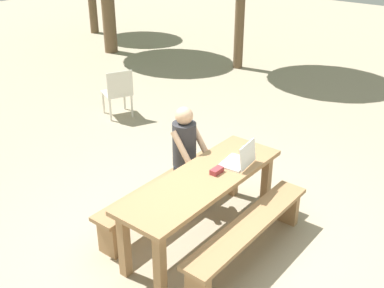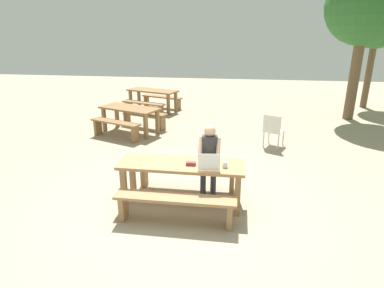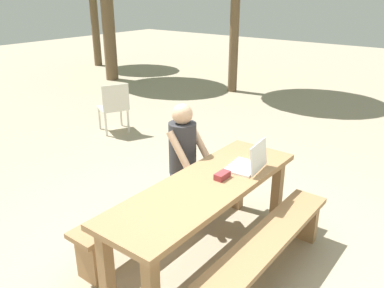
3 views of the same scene
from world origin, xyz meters
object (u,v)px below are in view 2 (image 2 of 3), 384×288
picnic_table_front (182,170)px  tree_rear (378,22)px  person_seated (209,154)px  tree_right (366,7)px  small_pouch (191,164)px  picnic_table_mid (153,93)px  picnic_table_rear (130,112)px  plastic_chair (273,130)px  laptop (209,165)px  coffee_mug (225,164)px

picnic_table_front → tree_rear: tree_rear is taller
person_seated → tree_right: (4.07, 5.75, 2.71)m
small_pouch → picnic_table_mid: (-2.36, 6.53, -0.14)m
small_pouch → picnic_table_rear: (-2.31, 3.84, -0.16)m
person_seated → tree_rear: 9.52m
picnic_table_mid → picnic_table_rear: picnic_table_mid is taller
small_pouch → plastic_chair: 3.57m
person_seated → picnic_table_mid: (-2.60, 5.94, -0.08)m
laptop → small_pouch: size_ratio=2.42×
small_pouch → laptop: bearing=-17.1°
picnic_table_front → plastic_chair: plastic_chair is taller
picnic_table_mid → picnic_table_rear: size_ratio=1.06×
laptop → coffee_mug: laptop is taller
tree_rear → person_seated: bearing=-124.1°
picnic_table_front → person_seated: person_seated is taller
laptop → plastic_chair: 3.53m
plastic_chair → tree_right: 5.13m
small_pouch → picnic_table_rear: small_pouch is taller
plastic_chair → picnic_table_mid: plastic_chair is taller
coffee_mug → picnic_table_mid: 7.14m
person_seated → picnic_table_rear: person_seated is taller
laptop → coffee_mug: size_ratio=4.10×
laptop → small_pouch: (-0.29, 0.09, -0.04)m
picnic_table_front → coffee_mug: size_ratio=22.66×
picnic_table_mid → small_pouch: bearing=-50.7°
tree_right → picnic_table_mid: bearing=178.4°
laptop → plastic_chair: (1.29, 3.27, -0.36)m
person_seated → plastic_chair: bearing=62.5°
small_pouch → tree_rear: tree_rear is taller
coffee_mug → tree_rear: (4.87, 8.23, 2.26)m
plastic_chair → tree_rear: 6.85m
laptop → small_pouch: 0.31m
picnic_table_front → laptop: (0.46, -0.15, 0.18)m
coffee_mug → tree_rear: size_ratio=0.02×
laptop → coffee_mug: bearing=-167.2°
plastic_chair → tree_rear: tree_rear is taller
picnic_table_front → tree_right: (4.47, 6.28, 2.81)m
person_seated → picnic_table_mid: bearing=113.6°
coffee_mug → picnic_table_rear: coffee_mug is taller
picnic_table_front → person_seated: size_ratio=1.65×
laptop → picnic_table_rear: bearing=-63.3°
small_pouch → person_seated: size_ratio=0.12×
tree_rear → picnic_table_front: bearing=-124.3°
person_seated → tree_rear: tree_rear is taller
picnic_table_mid → picnic_table_rear: (0.05, -2.69, -0.02)m
plastic_chair → picnic_table_rear: (-3.89, 0.66, 0.17)m
tree_right → tree_rear: (1.10, 1.89, -0.39)m
laptop → picnic_table_rear: (-2.60, 3.93, -0.20)m
laptop → small_pouch: laptop is taller
small_pouch → picnic_table_rear: size_ratio=0.08×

